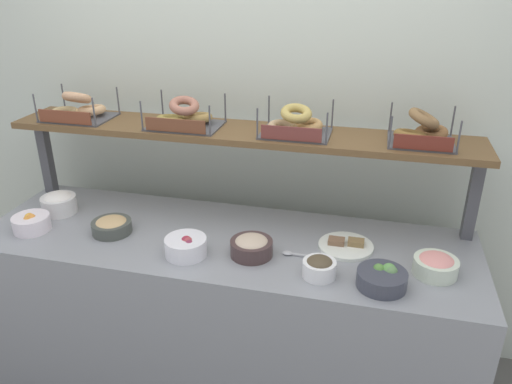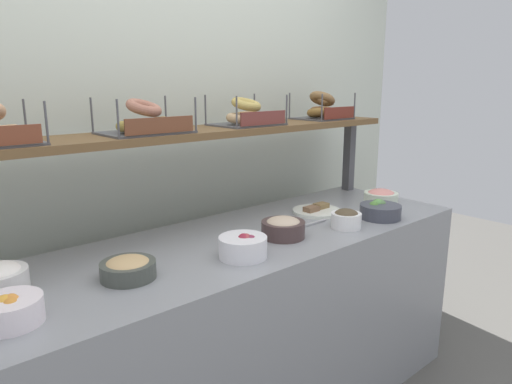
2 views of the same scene
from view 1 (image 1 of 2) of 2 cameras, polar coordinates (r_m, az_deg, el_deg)
name	(u,v)px [view 1 (image 1 of 2)]	position (r m, az deg, el deg)	size (l,w,h in m)	color
ground_plane	(228,380)	(2.79, -3.21, -20.62)	(8.00, 8.00, 0.00)	#595651
back_wall	(253,129)	(2.62, -0.31, 7.25)	(3.45, 0.06, 2.40)	silver
deli_counter	(226,314)	(2.51, -3.44, -13.75)	(2.25, 0.70, 0.85)	gray
shelf_riser_left	(46,157)	(2.87, -22.83, 3.73)	(0.05, 0.05, 0.40)	#4C4C51
shelf_riser_right	(473,198)	(2.38, 23.56, -0.59)	(0.05, 0.05, 0.40)	#4C4C51
upper_shelf	(239,133)	(2.34, -2.00, 6.80)	(2.21, 0.32, 0.03)	brown
bowl_chocolate_spread	(319,267)	(2.00, 7.24, -8.48)	(0.13, 0.13, 0.09)	white
bowl_tuna_salad	(251,246)	(2.12, -0.52, -6.19)	(0.18, 0.18, 0.09)	#463333
bowl_fruit_salad	(31,223)	(2.54, -24.27, -3.20)	(0.17, 0.17, 0.08)	white
bowl_beet_salad	(186,246)	(2.14, -7.99, -6.15)	(0.18, 0.18, 0.09)	white
bowl_cream_cheese	(59,203)	(2.66, -21.58, -1.14)	(0.17, 0.17, 0.11)	white
bowl_hummus	(112,226)	(2.39, -16.15, -3.70)	(0.18, 0.18, 0.07)	#474C45
bowl_lox_spread	(436,265)	(2.12, 19.82, -7.83)	(0.18, 0.18, 0.09)	silver
bowl_veggie_mix	(382,278)	(1.99, 14.24, -9.48)	(0.19, 0.19, 0.08)	#3E414D
serving_plate_white	(346,245)	(2.22, 10.21, -6.02)	(0.24, 0.24, 0.04)	white
serving_spoon_near_plate	(296,254)	(2.14, 4.63, -7.11)	(0.18, 0.03, 0.01)	#B7B7BC
bagel_basket_plain	(78,109)	(2.64, -19.66, 8.87)	(0.32, 0.26, 0.15)	#4C4C51
bagel_basket_everything	(184,117)	(2.39, -8.20, 8.46)	(0.34, 0.25, 0.14)	#4C4C51
bagel_basket_sesame	(295,125)	(2.26, 4.51, 7.66)	(0.31, 0.26, 0.14)	#4C4C51
bagel_basket_cinnamon_raisin	(422,132)	(2.25, 18.38, 6.55)	(0.29, 0.26, 0.16)	#4C4C51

